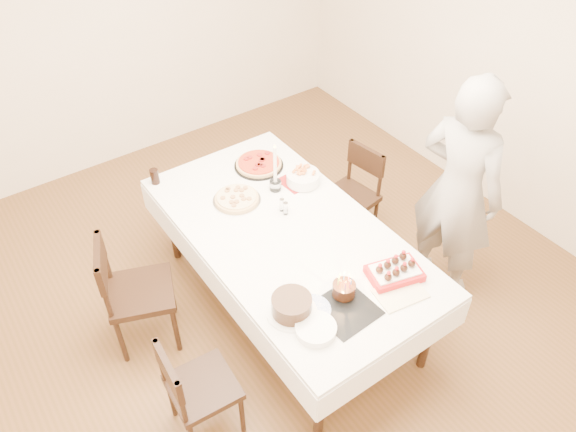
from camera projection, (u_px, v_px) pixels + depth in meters
floor at (281, 305)px, 4.19m from camera, size 5.00×5.00×0.00m
wall_back at (115, 19)px, 4.83m from camera, size 4.50×0.04×2.70m
wall_right at (523, 58)px, 4.27m from camera, size 0.04×5.00×2.70m
dining_table at (288, 271)px, 3.95m from camera, size 1.57×2.33×0.75m
chair_right_savory at (349, 198)px, 4.49m from camera, size 0.48×0.48×0.82m
chair_left_savory at (141, 292)px, 3.70m from camera, size 0.59×0.59×0.90m
chair_left_dessert at (203, 387)px, 3.23m from camera, size 0.43×0.43×0.79m
person at (458, 191)px, 3.82m from camera, size 0.52×0.70×1.75m
pizza_white at (237, 199)px, 3.92m from camera, size 0.41×0.41×0.04m
pizza_pepperoni at (259, 164)px, 4.23m from camera, size 0.48×0.48×0.04m
red_placemat at (297, 181)px, 4.10m from camera, size 0.24×0.24×0.01m
pasta_bowl at (303, 178)px, 4.06m from camera, size 0.25×0.25×0.08m
taper_candle at (275, 167)px, 3.90m from camera, size 0.11×0.11×0.39m
shaker_pair at (286, 208)px, 3.80m from camera, size 0.11×0.11×0.10m
cola_glass at (155, 176)px, 4.05m from camera, size 0.07×0.07×0.12m
layer_cake at (292, 306)px, 3.16m from camera, size 0.31×0.31×0.12m
cake_board at (345, 310)px, 3.21m from camera, size 0.34×0.34×0.01m
birthday_cake at (344, 285)px, 3.24m from camera, size 0.15×0.15×0.14m
strawberry_box at (395, 272)px, 3.37m from camera, size 0.36×0.29×0.08m
box_lid at (400, 294)px, 3.30m from camera, size 0.32×0.24×0.02m
plate_stack at (316, 329)px, 3.08m from camera, size 0.28×0.28×0.05m
china_plate at (311, 309)px, 3.21m from camera, size 0.27×0.27×0.01m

